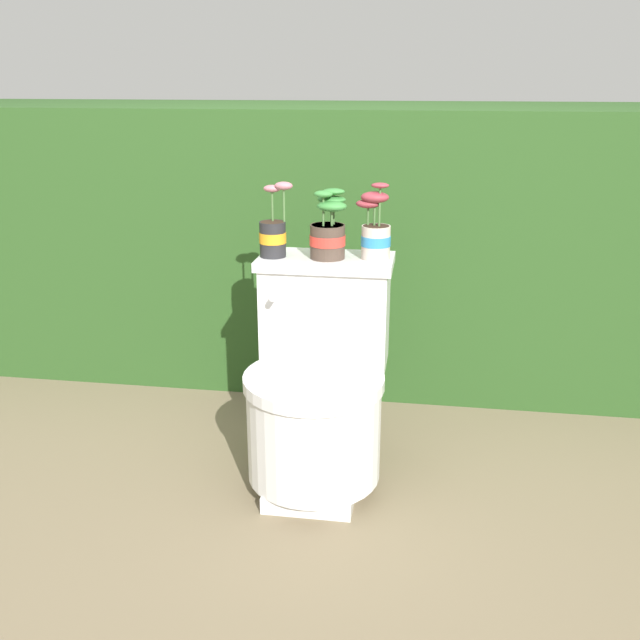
% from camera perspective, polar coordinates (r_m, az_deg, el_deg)
% --- Properties ---
extents(ground_plane, '(12.00, 12.00, 0.00)m').
position_cam_1_polar(ground_plane, '(2.33, -2.69, -12.81)').
color(ground_plane, '#75664C').
extents(hedge_backdrop, '(3.76, 1.01, 1.11)m').
position_cam_1_polar(hedge_backdrop, '(3.18, 1.23, 6.79)').
color(hedge_backdrop, '#284C1E').
rests_on(hedge_backdrop, ground).
extents(toilet, '(0.43, 0.57, 0.68)m').
position_cam_1_polar(toilet, '(2.22, -0.16, -5.44)').
color(toilet, silver).
rests_on(toilet, ground).
extents(potted_plant_left, '(0.11, 0.08, 0.23)m').
position_cam_1_polar(potted_plant_left, '(2.25, -3.76, 6.95)').
color(potted_plant_left, '#262628').
rests_on(potted_plant_left, toilet).
extents(potted_plant_midleft, '(0.12, 0.11, 0.22)m').
position_cam_1_polar(potted_plant_midleft, '(2.22, 0.66, 7.02)').
color(potted_plant_midleft, '#47382D').
rests_on(potted_plant_midleft, toilet).
extents(potted_plant_middle, '(0.11, 0.09, 0.24)m').
position_cam_1_polar(potted_plant_middle, '(2.22, 4.44, 7.06)').
color(potted_plant_middle, beige).
rests_on(potted_plant_middle, toilet).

